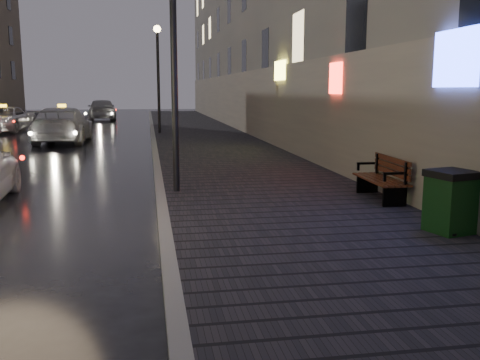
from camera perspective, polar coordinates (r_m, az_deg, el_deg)
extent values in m
plane|color=black|center=(6.03, -21.84, -13.65)|extent=(120.00, 120.00, 0.00)
cube|color=black|center=(26.64, -4.08, 4.79)|extent=(4.60, 58.00, 0.15)
cube|color=slate|center=(26.51, -9.27, 4.66)|extent=(0.20, 58.00, 0.15)
cube|color=#605B54|center=(31.25, 1.13, 17.33)|extent=(1.80, 50.00, 13.00)
cylinder|color=black|center=(11.44, -7.02, 11.25)|extent=(0.14, 0.14, 5.00)
cylinder|color=black|center=(27.43, -8.69, 10.22)|extent=(0.14, 0.14, 5.00)
sphere|color=#FFD88C|center=(27.58, -8.84, 15.63)|extent=(0.36, 0.36, 0.36)
cube|color=black|center=(10.39, 16.17, -1.73)|extent=(0.46, 0.07, 0.37)
cube|color=black|center=(10.42, 17.27, 0.05)|extent=(0.06, 0.06, 0.65)
cube|color=black|center=(10.30, 16.05, 0.68)|extent=(0.39, 0.06, 0.05)
cube|color=black|center=(11.65, 13.41, -0.41)|extent=(0.46, 0.07, 0.37)
cube|color=black|center=(11.67, 14.41, 1.17)|extent=(0.06, 0.06, 0.65)
cube|color=black|center=(11.57, 13.29, 1.74)|extent=(0.39, 0.06, 0.05)
cube|color=#41180D|center=(10.98, 14.76, 0.06)|extent=(0.63, 1.68, 0.04)
cube|color=#41180D|center=(11.03, 15.88, 1.45)|extent=(0.09, 1.66, 0.37)
cube|color=black|center=(8.77, 21.54, -2.48)|extent=(0.70, 0.70, 0.85)
cube|color=black|center=(8.69, 21.73, 0.60)|extent=(0.76, 0.76, 0.11)
imported|color=silver|center=(24.92, -18.37, 5.60)|extent=(2.25, 5.37, 1.55)
imported|color=silver|center=(32.57, -23.85, 5.95)|extent=(2.72, 5.13, 1.37)
imported|color=gray|center=(42.29, -14.54, 7.31)|extent=(2.56, 5.06, 1.65)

